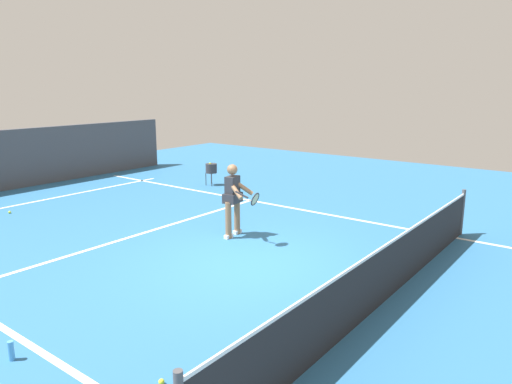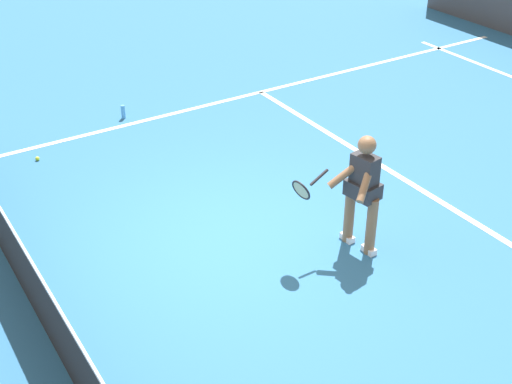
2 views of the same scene
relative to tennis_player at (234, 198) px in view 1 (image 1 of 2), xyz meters
The scene contains 11 objects.
ground_plane 1.89m from the tennis_player, 50.40° to the left, with size 26.40×26.40×0.00m, color teal.
baseline_marking 6.50m from the tennis_player, 80.41° to the right, with size 8.65×0.10×0.01m, color white.
service_line_marking 2.18m from the tennis_player, 57.76° to the right, with size 7.65×0.10×0.01m, color white.
sideline_left_marking 3.16m from the tennis_player, 154.74° to the left, with size 0.10×18.31×0.01m, color white.
sideline_right_marking 5.14m from the tennis_player, 14.84° to the left, with size 0.10×18.31×0.01m, color white.
court_net 3.98m from the tennis_player, 74.25° to the left, with size 8.33×0.08×0.99m.
tennis_player is the anchor object (origin of this frame).
tennis_ball_near 5.27m from the tennis_player, 31.36° to the left, with size 0.07×0.07×0.07m, color #D1E533.
tennis_ball_mid 6.07m from the tennis_player, 70.46° to the right, with size 0.07×0.07×0.07m, color #D1E533.
ball_hopper 5.42m from the tennis_player, 132.34° to the right, with size 0.36×0.36×0.74m.
water_bottle 5.33m from the tennis_player, 10.46° to the left, with size 0.07×0.07×0.24m, color #4C9EE5.
Camera 1 is at (6.38, 4.99, 3.15)m, focal length 33.52 mm.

